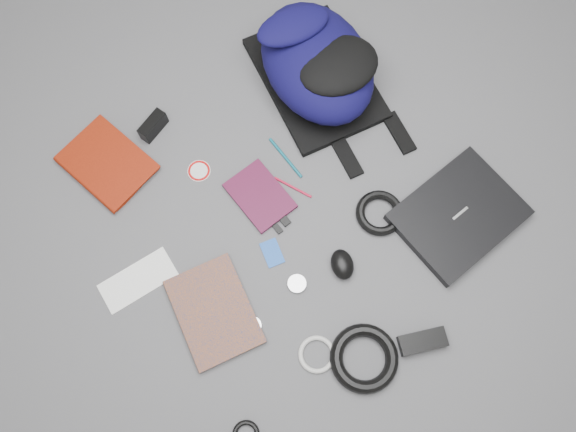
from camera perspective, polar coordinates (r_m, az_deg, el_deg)
ground at (r=1.66m, az=-0.00°, el=-0.21°), size 4.00×4.00×0.00m
backpack at (r=1.77m, az=2.96°, el=15.31°), size 0.43×0.55×0.20m
laptop at (r=1.72m, az=16.93°, el=0.09°), size 0.35×0.28×0.03m
textbook_red at (r=1.79m, az=-20.08°, el=2.83°), size 0.25×0.30×0.03m
comic_book at (r=1.61m, az=-10.85°, el=-11.01°), size 0.26×0.31×0.02m
envelope at (r=1.67m, az=-15.00°, el=-6.32°), size 0.22×0.12×0.00m
dvd_case at (r=1.68m, az=-2.88°, el=2.06°), size 0.14×0.20×0.02m
compact_camera at (r=1.79m, az=-13.54°, el=8.89°), size 0.10×0.06×0.05m
sticker_disc at (r=1.73m, az=-9.03°, el=4.55°), size 0.09×0.09×0.00m
pen_teal at (r=1.72m, az=-0.25°, el=5.94°), size 0.01×0.16×0.01m
pen_red at (r=1.69m, az=0.51°, el=2.93°), size 0.06×0.12×0.01m
id_badge at (r=1.63m, az=-1.62°, el=-3.76°), size 0.07×0.09×0.00m
usb_black at (r=1.65m, az=-1.21°, el=-1.08°), size 0.02×0.05×0.01m
key_fob at (r=1.65m, az=-0.36°, el=-0.40°), size 0.02×0.04×0.01m
mouse at (r=1.61m, az=5.53°, el=-4.92°), size 0.10×0.11×0.05m
headphone_left at (r=1.59m, az=-3.61°, el=-11.05°), size 0.07×0.07×0.01m
headphone_right at (r=1.61m, az=0.91°, el=-6.90°), size 0.05×0.05×0.01m
cable_coil at (r=1.67m, az=9.28°, el=0.31°), size 0.15×0.15×0.03m
power_brick at (r=1.62m, az=13.50°, el=-12.27°), size 0.14×0.10×0.03m
power_cord_coil at (r=1.58m, az=7.74°, el=-14.13°), size 0.24×0.24×0.04m
white_cable_coil at (r=1.58m, az=2.95°, el=-13.86°), size 0.11×0.11×0.01m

